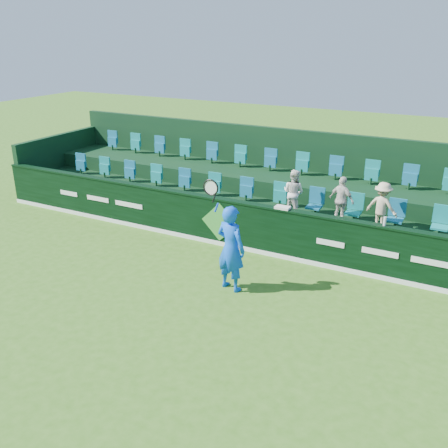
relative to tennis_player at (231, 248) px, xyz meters
The scene contains 13 objects.
ground 2.52m from the tennis_player, 126.88° to the right, with size 60.00×60.00×0.00m, color #346618.
sponsor_hoarding 2.58m from the tennis_player, 122.65° to the left, with size 16.00×0.25×1.35m.
stand_tier_front 3.59m from the tennis_player, 113.02° to the left, with size 16.00×2.00×0.80m, color black.
stand_tier_back 5.35m from the tennis_player, 105.02° to the left, with size 16.00×1.80×1.30m, color black.
stand_rear 5.77m from the tennis_player, 103.87° to the left, with size 16.00×4.10×2.60m.
seat_row_front 3.91m from the tennis_player, 110.72° to the left, with size 13.50×0.50×0.60m, color #176786.
seat_row_back 5.66m from the tennis_player, 104.23° to the left, with size 13.50×0.50×0.60m, color #176786.
tennis_player is the anchor object (origin of this frame).
spectator_left 3.31m from the tennis_player, 85.44° to the left, with size 0.63×0.49×1.29m, color white.
spectator_middle 3.67m from the tennis_player, 63.95° to the left, with size 0.74×0.31×1.27m, color beige.
spectator_right 4.23m from the tennis_player, 51.16° to the left, with size 0.81×0.47×1.26m, color #CBB98F.
towel 2.22m from the tennis_player, 79.86° to the left, with size 0.38×0.25×0.06m, color silver.
drinks_bottle 3.66m from the tennis_player, 36.44° to the left, with size 0.07×0.07×0.21m, color silver.
Camera 1 is at (6.02, -7.31, 5.62)m, focal length 40.00 mm.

